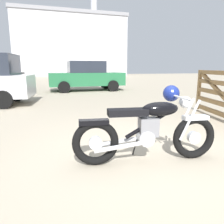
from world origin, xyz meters
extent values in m
plane|color=tan|center=(0.00, 0.00, 0.00)|extent=(80.00, 80.00, 0.00)
torus|color=black|center=(0.59, -0.44, 0.32)|extent=(0.65, 0.18, 0.64)
cylinder|color=silver|center=(0.59, -0.44, 0.32)|extent=(0.19, 0.10, 0.18)
torus|color=black|center=(-0.84, -0.30, 0.32)|extent=(0.65, 0.18, 0.64)
cylinder|color=silver|center=(-0.84, -0.30, 0.32)|extent=(0.19, 0.10, 0.18)
cube|color=silver|center=(0.59, -0.44, 0.62)|extent=(0.37, 0.17, 0.06)
cube|color=black|center=(-0.86, -0.29, 0.61)|extent=(0.41, 0.17, 0.07)
cylinder|color=silver|center=(0.47, -0.36, 0.60)|extent=(0.29, 0.07, 0.58)
cylinder|color=silver|center=(0.46, -0.51, 0.60)|extent=(0.29, 0.07, 0.58)
sphere|color=silver|center=(0.42, -0.43, 0.85)|extent=(0.17, 0.17, 0.17)
cylinder|color=silver|center=(0.34, -0.42, 0.92)|extent=(0.09, 0.62, 0.03)
sphere|color=navy|center=(0.37, -0.12, 0.94)|extent=(0.25, 0.25, 0.25)
cylinder|color=black|center=(-0.06, -0.38, 0.58)|extent=(0.76, 0.13, 0.47)
ellipsoid|color=black|center=(0.05, -0.39, 0.76)|extent=(0.54, 0.27, 0.20)
cube|color=black|center=(-0.41, -0.34, 0.73)|extent=(0.56, 0.25, 0.09)
cube|color=slate|center=(-0.11, -0.37, 0.51)|extent=(0.28, 0.21, 0.26)
cylinder|color=silver|center=(-0.15, -0.37, 0.36)|extent=(0.24, 0.22, 0.22)
cylinder|color=silver|center=(-0.52, -0.23, 0.28)|extent=(0.70, 0.13, 0.14)
cylinder|color=silver|center=(-0.54, -0.43, 0.28)|extent=(0.70, 0.13, 0.14)
cylinder|color=black|center=(-0.23, -0.19, 0.16)|extent=(0.04, 0.24, 0.33)
cube|color=olive|center=(2.98, 2.70, 0.65)|extent=(0.10, 0.11, 1.20)
cube|color=olive|center=(2.77, 1.52, 0.15)|extent=(0.51, 2.38, 0.11)
cube|color=olive|center=(2.77, 1.52, 0.41)|extent=(0.51, 2.38, 0.11)
cube|color=olive|center=(2.77, 1.52, 0.67)|extent=(0.51, 2.38, 0.11)
cube|color=olive|center=(2.77, 1.52, 0.93)|extent=(0.51, 2.38, 0.11)
cube|color=olive|center=(2.77, 1.52, 1.19)|extent=(0.51, 2.38, 0.11)
cube|color=olive|center=(2.77, 1.52, 0.65)|extent=(0.47, 2.18, 1.08)
cylinder|color=black|center=(-4.03, 10.59, 0.31)|extent=(0.63, 0.25, 0.62)
cylinder|color=black|center=(-3.88, 12.30, 0.31)|extent=(0.63, 0.25, 0.62)
cylinder|color=black|center=(-2.95, 4.55, 0.30)|extent=(0.62, 0.25, 0.60)
cylinder|color=black|center=(-2.78, 6.18, 0.30)|extent=(0.62, 0.25, 0.60)
cylinder|color=black|center=(-0.82, 8.58, 0.31)|extent=(0.63, 0.22, 0.62)
cylinder|color=black|center=(-0.88, 10.30, 0.31)|extent=(0.63, 0.22, 0.62)
cylinder|color=black|center=(1.88, 8.67, 0.31)|extent=(0.63, 0.22, 0.62)
cylinder|color=black|center=(1.82, 10.39, 0.31)|extent=(0.63, 0.22, 0.62)
cube|color=#23663D|center=(0.50, 9.49, 0.67)|extent=(4.25, 1.85, 0.72)
cube|color=#232833|center=(0.50, 9.49, 1.35)|extent=(2.05, 1.62, 0.64)
cube|color=#B2B2B7|center=(1.67, 35.95, 4.65)|extent=(17.81, 10.31, 9.30)
cube|color=gray|center=(1.67, 35.95, 9.55)|extent=(18.12, 10.62, 0.50)
camera|label=1|loc=(-1.36, -3.04, 1.32)|focal=34.62mm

